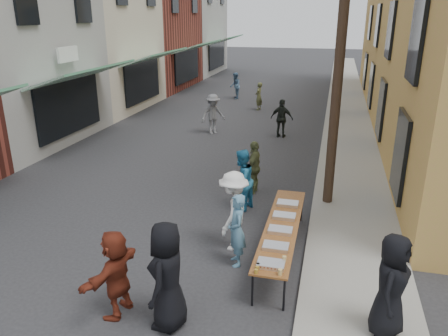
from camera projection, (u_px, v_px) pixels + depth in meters
The scene contains 27 objects.
ground at pixel (142, 236), 10.59m from camera, with size 120.00×120.00×0.00m, color #28282B.
sidewalk at pixel (347, 114), 23.10m from camera, with size 2.20×60.00×0.10m, color gray.
storefront_row at pixel (85, 30), 25.16m from camera, with size 8.00×37.00×9.00m.
utility_pole_near at pixel (341, 39), 10.81m from camera, with size 0.26×0.26×9.00m, color #2D2116.
utility_pole_mid at pixel (341, 25), 21.77m from camera, with size 0.26×0.26×9.00m, color #2D2116.
utility_pole_far at pixel (341, 21), 32.72m from camera, with size 0.26×0.26×9.00m, color #2D2116.
serving_table at pixel (282, 227), 9.48m from camera, with size 0.70×4.00×0.75m.
catering_tray_sausage at pixel (271, 264), 7.95m from camera, with size 0.50×0.33×0.08m, color maroon.
catering_tray_foil_b at pixel (276, 247), 8.54m from camera, with size 0.50×0.33×0.08m, color #B2B2B7.
catering_tray_buns at pixel (280, 230), 9.18m from camera, with size 0.50×0.33×0.08m, color tan.
catering_tray_foil_d at pixel (284, 216), 9.82m from camera, with size 0.50×0.33×0.08m, color #B2B2B7.
catering_tray_buns_end at pixel (288, 204), 10.46m from camera, with size 0.50×0.33×0.08m, color tan.
condiment_jar_a at pixel (256, 271), 7.73m from camera, with size 0.07×0.07×0.08m, color #A57F26.
condiment_jar_b at pixel (257, 268), 7.82m from camera, with size 0.07×0.07×0.08m, color #A57F26.
condiment_jar_c at pixel (258, 265), 7.91m from camera, with size 0.07×0.07×0.08m, color #A57F26.
cup_stack at pixel (280, 272), 7.67m from camera, with size 0.08×0.08×0.12m, color tan.
guest_front_a at pixel (168, 276), 7.28m from camera, with size 0.95×0.62×1.94m, color black.
guest_front_b at pixel (237, 230), 9.16m from camera, with size 0.58×0.38×1.60m, color teal.
guest_front_c at pixel (241, 180), 11.71m from camera, with size 0.83×0.65×1.71m, color teal.
guest_front_d at pixel (234, 211), 9.76m from camera, with size 1.19×0.69×1.85m, color white.
guest_front_e at pixel (254, 167), 12.91m from camera, with size 0.93×0.39×1.59m, color #5D643A.
guest_queue_back at pixel (116, 273), 7.62m from camera, with size 1.51×0.48×1.63m, color maroon.
server at pixel (391, 285), 6.99m from camera, with size 0.87×0.57×1.79m, color black.
passerby_left at pixel (213, 114), 19.21m from camera, with size 1.14×0.65×1.76m, color slate.
passerby_mid at pixel (282, 118), 18.66m from camera, with size 0.97×0.40×1.65m, color black.
passerby_right at pixel (259, 96), 23.95m from camera, with size 0.55×0.36×1.52m, color #505430.
passerby_far at pixel (235, 86), 27.05m from camera, with size 0.78×0.61×1.61m, color #4F7398.
Camera 1 is at (4.24, -8.63, 5.12)m, focal length 35.00 mm.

